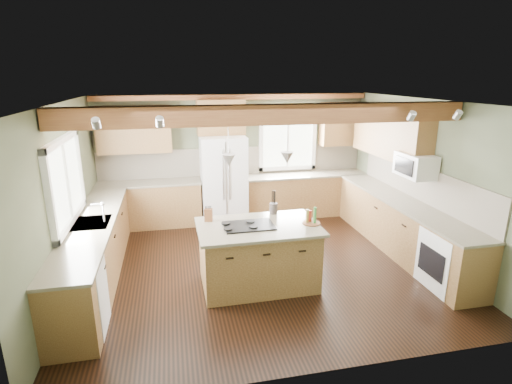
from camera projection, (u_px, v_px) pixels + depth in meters
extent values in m
plane|color=black|center=(260.00, 265.00, 6.48)|extent=(5.60, 5.60, 0.00)
plane|color=silver|center=(261.00, 102.00, 5.74)|extent=(5.60, 5.60, 0.00)
plane|color=#3E4531|center=(235.00, 157.00, 8.45)|extent=(5.60, 0.00, 5.60)
plane|color=#3E4531|center=(65.00, 200.00, 5.55)|extent=(0.00, 5.00, 5.00)
plane|color=#3E4531|center=(424.00, 179.00, 6.67)|extent=(0.00, 5.00, 5.00)
cube|color=brown|center=(271.00, 114.00, 5.24)|extent=(5.55, 0.26, 0.26)
cube|color=brown|center=(235.00, 97.00, 8.01)|extent=(5.55, 0.20, 0.10)
cube|color=brown|center=(235.00, 161.00, 8.47)|extent=(5.58, 0.03, 0.58)
cube|color=brown|center=(421.00, 183.00, 6.74)|extent=(0.03, 3.70, 0.58)
cube|color=brown|center=(150.00, 205.00, 8.06)|extent=(2.02, 0.60, 0.88)
cube|color=brown|center=(149.00, 183.00, 7.93)|extent=(2.06, 0.64, 0.04)
cube|color=brown|center=(305.00, 195.00, 8.72)|extent=(2.62, 0.60, 0.88)
cube|color=brown|center=(306.00, 175.00, 8.59)|extent=(2.66, 0.64, 0.04)
cube|color=brown|center=(95.00, 253.00, 5.90)|extent=(0.60, 3.70, 0.88)
cube|color=brown|center=(92.00, 224.00, 5.77)|extent=(0.64, 3.74, 0.04)
cube|color=brown|center=(401.00, 227.00, 6.90)|extent=(0.60, 3.70, 0.88)
cube|color=brown|center=(403.00, 202.00, 6.77)|extent=(0.64, 3.74, 0.04)
cube|color=brown|center=(134.00, 130.00, 7.71)|extent=(1.40, 0.35, 0.90)
cube|color=brown|center=(221.00, 117.00, 7.99)|extent=(0.96, 0.35, 0.70)
cube|color=brown|center=(390.00, 133.00, 7.30)|extent=(0.35, 2.20, 0.90)
cube|color=brown|center=(341.00, 124.00, 8.57)|extent=(0.90, 0.35, 0.90)
cube|color=white|center=(65.00, 181.00, 5.53)|extent=(0.04, 1.60, 1.05)
cube|color=white|center=(287.00, 143.00, 8.60)|extent=(1.10, 0.04, 1.00)
cube|color=#262628|center=(91.00, 223.00, 5.77)|extent=(0.50, 0.65, 0.03)
cylinder|color=#B2B2B7|center=(104.00, 213.00, 5.76)|extent=(0.02, 0.02, 0.28)
cube|color=white|center=(77.00, 300.00, 4.69)|extent=(0.60, 0.60, 0.84)
cube|color=white|center=(450.00, 260.00, 5.68)|extent=(0.60, 0.72, 0.84)
cube|color=white|center=(415.00, 165.00, 6.51)|extent=(0.40, 0.70, 0.38)
cone|color=#B2B2B7|center=(229.00, 160.00, 5.29)|extent=(0.18, 0.18, 0.16)
cone|color=#B2B2B7|center=(287.00, 158.00, 5.46)|extent=(0.18, 0.18, 0.16)
cube|color=white|center=(224.00, 180.00, 8.15)|extent=(0.90, 0.74, 1.80)
cube|color=brown|center=(258.00, 256.00, 5.78)|extent=(1.62, 1.00, 0.88)
cube|color=brown|center=(258.00, 227.00, 5.65)|extent=(1.73, 1.11, 0.04)
cube|color=black|center=(249.00, 226.00, 5.62)|extent=(0.70, 0.47, 0.02)
cube|color=brown|center=(209.00, 215.00, 5.79)|extent=(0.13, 0.11, 0.19)
cylinder|color=#443B36|center=(273.00, 208.00, 6.11)|extent=(0.14, 0.14, 0.16)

